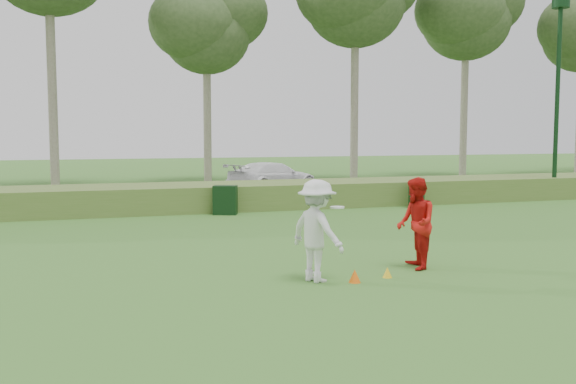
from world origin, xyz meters
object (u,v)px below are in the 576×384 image
object	(u,v)px
utility_cabinet	(225,200)
car_right	(273,177)
cone_yellow	(387,272)
player_white	(317,231)
player_red	(416,223)
cone_orange	(355,276)
lamp_post	(559,64)
trash_bin	(416,196)

from	to	relation	value
utility_cabinet	car_right	distance (m)	8.31
cone_yellow	utility_cabinet	distance (m)	10.33
player_white	player_red	xyz separation A→B (m)	(2.29, 0.41, -0.02)
cone_orange	utility_cabinet	xyz separation A→B (m)	(-0.10, 10.47, 0.37)
player_white	car_right	size ratio (longest dim) A/B	0.41
cone_orange	utility_cabinet	bearing A→B (deg)	90.53
lamp_post	player_red	distance (m)	16.96
utility_cabinet	car_right	bearing A→B (deg)	83.92
utility_cabinet	cone_orange	bearing A→B (deg)	-67.54
player_white	cone_yellow	xyz separation A→B (m)	(1.38, -0.14, -0.85)
car_right	cone_orange	bearing A→B (deg)	143.48
utility_cabinet	lamp_post	bearing A→B (deg)	25.13
cone_yellow	utility_cabinet	world-z (taller)	utility_cabinet
lamp_post	trash_bin	world-z (taller)	lamp_post
lamp_post	cone_yellow	size ratio (longest dim) A/B	40.94
player_red	utility_cabinet	distance (m)	9.91
lamp_post	trash_bin	distance (m)	8.80
player_white	trash_bin	bearing A→B (deg)	-61.94
player_red	utility_cabinet	xyz separation A→B (m)	(-1.76, 9.74, -0.44)
lamp_post	utility_cabinet	xyz separation A→B (m)	(-14.20, -0.79, -5.10)
lamp_post	player_white	size ratio (longest dim) A/B	4.32
lamp_post	player_red	size ratio (longest dim) A/B	4.40
cone_yellow	player_red	bearing A→B (deg)	31.27
player_white	cone_orange	bearing A→B (deg)	-140.92
cone_orange	cone_yellow	distance (m)	0.78
player_white	player_red	distance (m)	2.33
player_red	car_right	xyz separation A→B (m)	(2.14, 17.07, -0.20)
cone_yellow	car_right	size ratio (longest dim) A/B	0.04
lamp_post	cone_orange	bearing A→B (deg)	-141.39
player_white	utility_cabinet	size ratio (longest dim) A/B	1.93
car_right	player_white	bearing A→B (deg)	141.33
cone_orange	trash_bin	world-z (taller)	trash_bin
player_red	cone_yellow	world-z (taller)	player_red
player_red	car_right	size ratio (longest dim) A/B	0.40
lamp_post	cone_yellow	distance (m)	18.20
player_red	cone_yellow	bearing A→B (deg)	-44.92
lamp_post	car_right	distance (m)	13.13
player_white	trash_bin	distance (m)	12.55
player_red	cone_yellow	xyz separation A→B (m)	(-0.91, -0.55, -0.83)
player_red	cone_orange	world-z (taller)	player_red
cone_orange	trash_bin	bearing A→B (deg)	55.43
player_red	trash_bin	xyz separation A→B (m)	(5.38, 9.50, -0.48)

